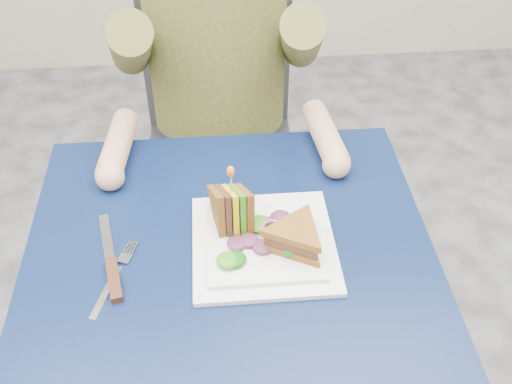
{
  "coord_description": "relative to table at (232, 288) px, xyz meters",
  "views": [
    {
      "loc": [
        -0.01,
        -0.72,
        1.54
      ],
      "look_at": [
        0.05,
        0.08,
        0.82
      ],
      "focal_mm": 42.0,
      "sensor_mm": 36.0,
      "label": 1
    }
  ],
  "objects": [
    {
      "name": "sandwich_upright",
      "position": [
        0.01,
        0.07,
        0.13
      ],
      "size": [
        0.09,
        0.15,
        0.15
      ],
      "color": "brown",
      "rests_on": "plate"
    },
    {
      "name": "sandwich_flat",
      "position": [
        0.12,
        0.0,
        0.12
      ],
      "size": [
        0.18,
        0.18,
        0.05
      ],
      "color": "brown",
      "rests_on": "plate"
    },
    {
      "name": "plate",
      "position": [
        0.06,
        0.03,
        0.09
      ],
      "size": [
        0.26,
        0.26,
        0.02
      ],
      "color": "white",
      "rests_on": "table"
    },
    {
      "name": "toothpick",
      "position": [
        0.01,
        0.07,
        0.2
      ],
      "size": [
        0.01,
        0.01,
        0.06
      ],
      "primitive_type": "cylinder",
      "rotation": [
        0.14,
        0.07,
        0.0
      ],
      "color": "tan",
      "rests_on": "sandwich_upright"
    },
    {
      "name": "table",
      "position": [
        0.0,
        0.0,
        0.0
      ],
      "size": [
        0.75,
        0.75,
        0.73
      ],
      "color": "black",
      "rests_on": "ground"
    },
    {
      "name": "diner",
      "position": [
        -0.0,
        0.6,
        0.26
      ],
      "size": [
        0.54,
        0.59,
        0.74
      ],
      "color": "#4D4F24",
      "rests_on": "chair"
    },
    {
      "name": "knife",
      "position": [
        -0.21,
        -0.02,
        0.09
      ],
      "size": [
        0.07,
        0.22,
        0.02
      ],
      "color": "silver",
      "rests_on": "table"
    },
    {
      "name": "lettuce_spill",
      "position": [
        0.07,
        0.04,
        0.11
      ],
      "size": [
        0.15,
        0.13,
        0.02
      ],
      "primitive_type": null,
      "color": "#337A14",
      "rests_on": "plate"
    },
    {
      "name": "toothpick_frill",
      "position": [
        0.01,
        0.07,
        0.23
      ],
      "size": [
        0.01,
        0.01,
        0.02
      ],
      "primitive_type": "ellipsoid",
      "color": "orange",
      "rests_on": "sandwich_upright"
    },
    {
      "name": "chair",
      "position": [
        0.0,
        0.71,
        -0.11
      ],
      "size": [
        0.42,
        0.4,
        0.93
      ],
      "color": "#47474C",
      "rests_on": "ground"
    },
    {
      "name": "onion_ring",
      "position": [
        0.08,
        0.03,
        0.11
      ],
      "size": [
        0.04,
        0.04,
        0.02
      ],
      "primitive_type": "torus",
      "rotation": [
        0.44,
        0.0,
        0.0
      ],
      "color": "#9E4C7A",
      "rests_on": "plate"
    },
    {
      "name": "fork",
      "position": [
        -0.21,
        -0.03,
        0.08
      ],
      "size": [
        0.07,
        0.17,
        0.01
      ],
      "color": "silver",
      "rests_on": "table"
    }
  ]
}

